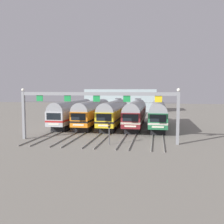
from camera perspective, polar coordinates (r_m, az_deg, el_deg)
name	(u,v)px	position (r m, az deg, el deg)	size (l,w,h in m)	color
ground_plane	(114,127)	(46.60, 0.46, -3.32)	(160.00, 160.00, 0.00)	gray
track_bed	(126,117)	(63.28, 3.05, -1.03)	(17.26, 70.00, 0.15)	gray
commuter_train_stainless	(73,111)	(48.23, -8.80, 0.12)	(2.88, 18.06, 4.77)	#B2B5BA
commuter_train_orange	(93,112)	(47.10, -4.26, 0.05)	(2.88, 18.06, 4.77)	orange
commuter_train_yellow	(114,112)	(46.28, 0.47, -0.02)	(2.88, 18.06, 5.05)	gold
commuter_train_maroon	(136,112)	(45.79, 5.33, -0.10)	(2.88, 18.06, 5.05)	maroon
commuter_train_green	(158,113)	(45.62, 10.27, -0.18)	(2.88, 18.06, 4.77)	#236B42
catenary_gantry	(97,102)	(32.91, -3.49, 2.32)	(21.00, 0.44, 6.97)	gray
yard_signal_mast	(109,129)	(31.27, -0.63, -3.87)	(0.28, 0.35, 2.77)	#59595E
maintenance_building	(122,100)	(81.86, 2.19, 2.72)	(22.16, 10.00, 6.87)	#9EB2B7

